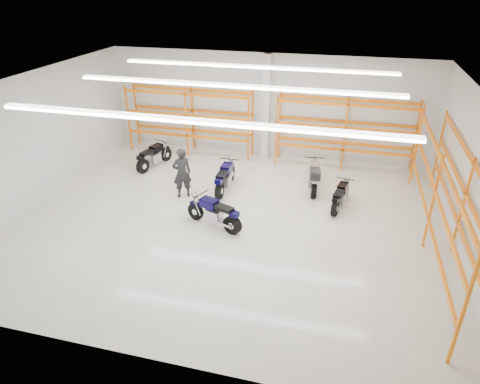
% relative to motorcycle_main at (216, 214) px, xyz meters
% --- Properties ---
extents(ground, '(14.00, 14.00, 0.00)m').
position_rel_motorcycle_main_xyz_m(ground, '(0.33, 0.52, -0.49)').
color(ground, beige).
rests_on(ground, ground).
extents(room_shell, '(14.02, 12.02, 4.51)m').
position_rel_motorcycle_main_xyz_m(room_shell, '(0.33, 0.54, 2.79)').
color(room_shell, silver).
rests_on(room_shell, ground).
extents(motorcycle_main, '(2.06, 1.00, 1.05)m').
position_rel_motorcycle_main_xyz_m(motorcycle_main, '(0.00, 0.00, 0.00)').
color(motorcycle_main, black).
rests_on(motorcycle_main, ground).
extents(motorcycle_back_a, '(0.91, 2.06, 1.04)m').
position_rel_motorcycle_main_xyz_m(motorcycle_back_a, '(-4.01, 3.93, -0.01)').
color(motorcycle_back_a, black).
rests_on(motorcycle_back_a, ground).
extents(motorcycle_back_b, '(0.72, 2.18, 1.07)m').
position_rel_motorcycle_main_xyz_m(motorcycle_back_b, '(-0.46, 2.61, 0.01)').
color(motorcycle_back_b, black).
rests_on(motorcycle_back_b, ground).
extents(motorcycle_back_c, '(0.74, 2.29, 1.18)m').
position_rel_motorcycle_main_xyz_m(motorcycle_back_c, '(2.79, 3.44, 0.07)').
color(motorcycle_back_c, black).
rests_on(motorcycle_back_c, ground).
extents(motorcycle_back_d, '(0.75, 1.87, 0.93)m').
position_rel_motorcycle_main_xyz_m(motorcycle_back_d, '(3.82, 2.30, -0.06)').
color(motorcycle_back_d, black).
rests_on(motorcycle_back_d, ground).
extents(standing_man, '(0.82, 0.75, 1.89)m').
position_rel_motorcycle_main_xyz_m(standing_man, '(-1.83, 1.77, 0.45)').
color(standing_man, black).
rests_on(standing_man, ground).
extents(structural_column, '(0.32, 0.32, 4.50)m').
position_rel_motorcycle_main_xyz_m(structural_column, '(0.33, 6.34, 1.76)').
color(structural_column, white).
rests_on(structural_column, ground).
extents(pallet_racking_back_left, '(5.67, 0.87, 3.00)m').
position_rel_motorcycle_main_xyz_m(pallet_racking_back_left, '(-3.07, 6.00, 1.29)').
color(pallet_racking_back_left, orange).
rests_on(pallet_racking_back_left, ground).
extents(pallet_racking_back_right, '(5.67, 0.87, 3.00)m').
position_rel_motorcycle_main_xyz_m(pallet_racking_back_right, '(3.73, 6.00, 1.29)').
color(pallet_racking_back_right, orange).
rests_on(pallet_racking_back_right, ground).
extents(pallet_racking_side, '(0.87, 9.07, 3.00)m').
position_rel_motorcycle_main_xyz_m(pallet_racking_side, '(6.81, 0.52, 1.32)').
color(pallet_racking_side, orange).
rests_on(pallet_racking_side, ground).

